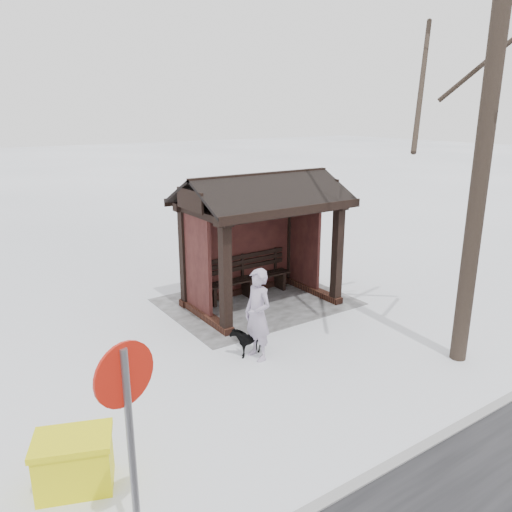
{
  "coord_description": "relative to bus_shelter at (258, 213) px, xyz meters",
  "views": [
    {
      "loc": [
        6.25,
        8.99,
        4.4
      ],
      "look_at": [
        0.7,
        0.8,
        1.5
      ],
      "focal_mm": 35.0,
      "sensor_mm": 36.0,
      "label": 1
    }
  ],
  "objects": [
    {
      "name": "dog",
      "position": [
        1.6,
        2.03,
        -1.88
      ],
      "size": [
        0.73,
        0.42,
        0.58
      ],
      "primitive_type": "imported",
      "rotation": [
        0.0,
        0.0,
        1.74
      ],
      "color": "black",
      "rests_on": "ground"
    },
    {
      "name": "grit_bin",
      "position": [
        5.23,
        3.76,
        -1.81
      ],
      "size": [
        1.07,
        0.91,
        0.7
      ],
      "rotation": [
        0.0,
        0.0,
        -0.37
      ],
      "color": "yellow",
      "rests_on": "ground"
    },
    {
      "name": "bus_shelter",
      "position": [
        0.0,
        0.0,
        0.0
      ],
      "size": [
        3.6,
        2.4,
        3.09
      ],
      "color": "#381C14",
      "rests_on": "ground"
    },
    {
      "name": "road_sign",
      "position": [
        5.0,
        5.23,
        -0.41
      ],
      "size": [
        0.61,
        0.2,
        2.46
      ],
      "rotation": [
        0.0,
        0.0,
        0.28
      ],
      "color": "slate",
      "rests_on": "ground"
    },
    {
      "name": "trampled_patch",
      "position": [
        0.0,
        -0.04,
        -2.16
      ],
      "size": [
        4.2,
        3.2,
        0.02
      ],
      "primitive_type": "cube",
      "color": "#94959A",
      "rests_on": "ground"
    },
    {
      "name": "pedestrian",
      "position": [
        1.55,
        2.27,
        -1.31
      ],
      "size": [
        0.45,
        0.65,
        1.71
      ],
      "primitive_type": "imported",
      "rotation": [
        0.0,
        0.0,
        1.64
      ],
      "color": "#A194AD",
      "rests_on": "ground"
    },
    {
      "name": "kerb",
      "position": [
        0.0,
        5.66,
        -2.16
      ],
      "size": [
        120.0,
        0.15,
        0.06
      ],
      "primitive_type": "cube",
      "color": "gray",
      "rests_on": "ground"
    },
    {
      "name": "ground",
      "position": [
        0.0,
        0.16,
        -2.17
      ],
      "size": [
        120.0,
        120.0,
        0.0
      ],
      "primitive_type": "plane",
      "color": "white",
      "rests_on": "ground"
    }
  ]
}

